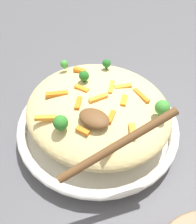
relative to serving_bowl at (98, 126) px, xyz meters
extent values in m
plane|color=#4C4C51|center=(0.00, 0.00, -0.02)|extent=(2.40, 2.40, 0.00)
cylinder|color=white|center=(0.00, 0.00, -0.01)|extent=(0.31, 0.31, 0.02)
torus|color=white|center=(0.00, 0.00, 0.01)|extent=(0.33, 0.33, 0.02)
torus|color=black|center=(0.00, 0.00, 0.01)|extent=(0.33, 0.33, 0.00)
ellipsoid|color=#D1BA7A|center=(0.00, 0.00, 0.05)|extent=(0.29, 0.27, 0.07)
cube|color=orange|center=(0.08, -0.05, 0.08)|extent=(0.03, 0.01, 0.01)
cube|color=orange|center=(0.04, 0.00, 0.09)|extent=(0.03, 0.01, 0.01)
cube|color=orange|center=(-0.05, -0.02, 0.09)|extent=(0.02, 0.03, 0.01)
cube|color=orange|center=(-0.05, 0.03, 0.09)|extent=(0.01, 0.03, 0.01)
cube|color=orange|center=(-0.01, 0.01, 0.09)|extent=(0.03, 0.04, 0.01)
cube|color=orange|center=(-0.07, -0.05, 0.08)|extent=(0.04, 0.02, 0.01)
cube|color=orange|center=(-0.08, 0.09, 0.08)|extent=(0.01, 0.03, 0.01)
cube|color=orange|center=(-0.01, -0.03, 0.09)|extent=(0.02, 0.04, 0.01)
cube|color=orange|center=(-0.03, -0.05, 0.09)|extent=(0.03, 0.03, 0.01)
cube|color=orange|center=(0.07, 0.03, 0.08)|extent=(0.04, 0.03, 0.01)
cube|color=orange|center=(-0.02, 0.08, 0.08)|extent=(0.02, 0.01, 0.01)
cube|color=orange|center=(0.05, 0.09, 0.08)|extent=(0.04, 0.03, 0.01)
cube|color=orange|center=(0.02, 0.03, 0.09)|extent=(0.02, 0.03, 0.01)
cube|color=orange|center=(-0.09, 0.03, 0.08)|extent=(0.02, 0.03, 0.01)
cylinder|color=#377928|center=(-0.12, -0.03, 0.09)|extent=(0.01, 0.01, 0.01)
sphere|color=#3D8E33|center=(-0.12, -0.03, 0.10)|extent=(0.03, 0.03, 0.03)
cylinder|color=#205B1C|center=(0.03, -0.09, 0.08)|extent=(0.01, 0.01, 0.01)
sphere|color=#236B23|center=(0.03, -0.09, 0.09)|extent=(0.02, 0.02, 0.02)
cylinder|color=#377928|center=(0.11, -0.04, 0.08)|extent=(0.01, 0.01, 0.00)
sphere|color=#3D8E33|center=(0.11, -0.04, 0.09)|extent=(0.02, 0.02, 0.02)
cylinder|color=#296820|center=(0.01, 0.09, 0.08)|extent=(0.01, 0.01, 0.01)
sphere|color=#2D7A28|center=(0.01, 0.09, 0.10)|extent=(0.03, 0.03, 0.03)
cylinder|color=#205B1C|center=(0.05, -0.02, 0.09)|extent=(0.01, 0.01, 0.01)
sphere|color=#236B23|center=(0.05, -0.02, 0.10)|extent=(0.02, 0.02, 0.02)
ellipsoid|color=brown|center=(-0.03, 0.05, 0.09)|extent=(0.06, 0.04, 0.02)
cylinder|color=brown|center=(-0.10, 0.10, 0.13)|extent=(0.11, 0.15, 0.08)
camera|label=1|loc=(-0.19, 0.29, 0.42)|focal=41.14mm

